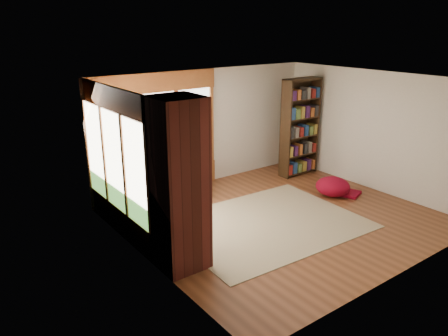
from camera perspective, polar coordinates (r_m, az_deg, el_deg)
floor at (r=8.47m, az=7.26°, el=-6.44°), size 5.50×5.50×0.00m
ceiling at (r=7.75m, az=8.05°, el=11.28°), size 5.50×5.50×0.00m
wall_back at (r=9.90m, az=-2.45°, el=5.33°), size 5.50×0.04×2.60m
wall_front at (r=6.56m, az=22.92°, el=-3.08°), size 5.50×0.04×2.60m
wall_left at (r=6.49m, az=-10.18°, el=-2.06°), size 0.04×5.00×2.60m
wall_right at (r=10.07m, az=19.05°, el=4.55°), size 0.04×5.00×2.60m
windows_back at (r=9.26m, az=-8.53°, el=4.54°), size 2.82×0.10×1.90m
windows_left at (r=7.53m, az=-14.11°, el=0.95°), size 0.10×2.62×1.90m
roller_blind at (r=8.19m, az=-16.41°, el=5.05°), size 0.03×0.72×0.90m
brick_chimney at (r=6.36m, az=-5.94°, el=-2.32°), size 0.70×0.70×2.60m
sectional_sofa at (r=8.60m, az=-10.17°, el=-3.99°), size 2.20×2.20×0.80m
area_rug at (r=8.19m, az=5.50°, el=-7.23°), size 3.55×2.78×0.01m
bookshelf at (r=10.63m, az=9.90°, el=5.25°), size 1.00×0.33×2.33m
pouf at (r=9.68m, az=14.03°, el=-2.29°), size 0.88×0.88×0.39m
dog_tan at (r=8.30m, az=-10.10°, el=-1.37°), size 0.95×0.81×0.46m
dog_brindle at (r=7.65m, az=-9.83°, el=-3.13°), size 0.54×0.86×0.46m
throw_pillows at (r=8.51m, az=-10.00°, el=-0.67°), size 1.98×1.68×0.45m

